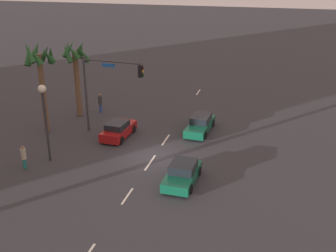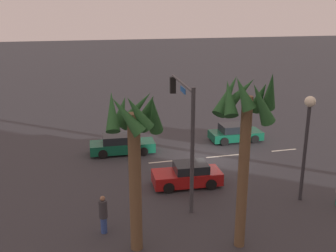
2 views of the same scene
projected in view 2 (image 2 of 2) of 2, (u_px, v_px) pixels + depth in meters
name	position (u px, v px, depth m)	size (l,w,h in m)	color
ground_plane	(210.00, 157.00, 27.30)	(220.00, 220.00, 0.00)	#333338
lane_stripe_2	(284.00, 150.00, 28.67)	(1.96, 0.14, 0.01)	silver
lane_stripe_3	(223.00, 156.00, 27.53)	(2.50, 0.14, 0.01)	silver
lane_stripe_4	(165.00, 162.00, 26.52)	(2.21, 0.14, 0.01)	silver
car_0	(235.00, 133.00, 30.54)	(4.03, 2.00, 1.34)	#0F5138
car_1	(121.00, 145.00, 27.90)	(4.62, 1.98, 1.37)	#0F5138
car_2	(188.00, 175.00, 22.79)	(4.04, 1.97, 1.37)	maroon
traffic_signal	(185.00, 120.00, 20.39)	(0.63, 5.34, 6.42)	#38383D
streetlamp	(307.00, 128.00, 20.09)	(0.56, 0.56, 5.71)	#2D2D33
pedestrian_1	(103.00, 214.00, 17.85)	(0.46, 0.46, 1.85)	#2D478C
palm_tree_1	(246.00, 119.00, 15.57)	(2.63, 2.69, 7.74)	brown
palm_tree_2	(134.00, 136.00, 15.49)	(2.44, 2.69, 6.96)	brown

